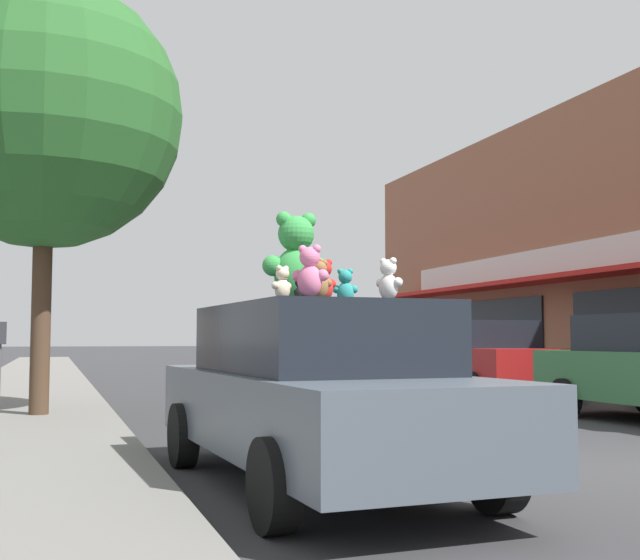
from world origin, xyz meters
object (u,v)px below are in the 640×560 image
object	(u,v)px
teddy_bear_giant	(296,260)
teddy_bear_cream	(282,284)
teddy_bear_red	(324,281)
teddy_bear_brown	(319,280)
teddy_bear_blue	(300,291)
teddy_bear_white	(389,280)
teddy_bear_black	(300,290)
teddy_bear_pink	(310,272)
teddy_bear_teal	(345,287)
street_tree	(46,114)
parked_car_far_right	(480,359)
plush_art_car	(316,391)

from	to	relation	value
teddy_bear_giant	teddy_bear_cream	bearing A→B (deg)	63.62
teddy_bear_red	teddy_bear_brown	xyz separation A→B (m)	(-0.11, -0.24, -0.02)
teddy_bear_blue	teddy_bear_white	size ratio (longest dim) A/B	1.01
teddy_bear_cream	teddy_bear_red	world-z (taller)	teddy_bear_red
teddy_bear_cream	teddy_bear_black	world-z (taller)	teddy_bear_cream
teddy_bear_blue	teddy_bear_pink	distance (m)	1.94
teddy_bear_blue	teddy_bear_teal	bearing A→B (deg)	51.20
teddy_bear_pink	teddy_bear_black	bearing A→B (deg)	-65.41
teddy_bear_red	teddy_bear_cream	bearing A→B (deg)	-20.16
teddy_bear_giant	teddy_bear_teal	bearing A→B (deg)	136.36
teddy_bear_cream	teddy_bear_teal	bearing A→B (deg)	-175.03
teddy_bear_brown	teddy_bear_white	world-z (taller)	teddy_bear_white
teddy_bear_black	teddy_bear_pink	world-z (taller)	teddy_bear_pink
teddy_bear_teal	teddy_bear_pink	distance (m)	1.14
teddy_bear_teal	street_tree	xyz separation A→B (m)	(-2.53, 6.13, 2.92)
teddy_bear_giant	parked_car_far_right	size ratio (longest dim) A/B	0.19
teddy_bear_teal	teddy_bear_red	xyz separation A→B (m)	(-0.37, -0.51, 0.01)
teddy_bear_teal	teddy_bear_blue	xyz separation A→B (m)	(-0.13, 0.92, 0.01)
teddy_bear_red	teddy_bear_brown	size ratio (longest dim) A/B	1.11
teddy_bear_giant	parked_car_far_right	distance (m)	10.75
parked_car_far_right	teddy_bear_brown	bearing A→B (deg)	-125.42
teddy_bear_brown	teddy_bear_pink	size ratio (longest dim) A/B	0.79
teddy_bear_white	teddy_bear_pink	xyz separation A→B (m)	(-0.71, -0.23, 0.02)
teddy_bear_black	teddy_bear_pink	xyz separation A→B (m)	(-0.17, -0.80, 0.08)
teddy_bear_teal	teddy_bear_black	bearing A→B (deg)	36.90
teddy_bear_cream	street_tree	world-z (taller)	street_tree
plush_art_car	teddy_bear_pink	size ratio (longest dim) A/B	12.52
teddy_bear_white	street_tree	world-z (taller)	street_tree
teddy_bear_pink	teddy_bear_teal	bearing A→B (deg)	-86.35
teddy_bear_teal	street_tree	bearing A→B (deg)	-50.09
teddy_bear_cream	teddy_bear_giant	bearing A→B (deg)	-143.47
teddy_bear_teal	teddy_bear_cream	xyz separation A→B (m)	(-0.69, -0.48, -0.02)
teddy_bear_giant	teddy_bear_red	bearing A→B (deg)	86.07
teddy_bear_teal	teddy_bear_cream	size ratio (longest dim) A/B	1.14
teddy_bear_white	parked_car_far_right	size ratio (longest dim) A/B	0.07
teddy_bear_teal	parked_car_far_right	size ratio (longest dim) A/B	0.07
plush_art_car	teddy_bear_black	size ratio (longest dim) A/B	22.11
teddy_bear_black	teddy_bear_giant	bearing A→B (deg)	-34.90
teddy_bear_teal	teddy_bear_black	size ratio (longest dim) A/B	1.43
teddy_bear_brown	teddy_bear_white	xyz separation A→B (m)	(0.57, 0.01, 0.02)
teddy_bear_giant	teddy_bear_brown	distance (m)	1.08
teddy_bear_brown	teddy_bear_white	size ratio (longest dim) A/B	0.90
teddy_bear_brown	street_tree	bearing A→B (deg)	-80.50
teddy_bear_giant	teddy_bear_black	xyz separation A→B (m)	(-0.10, -0.46, -0.29)
teddy_bear_giant	teddy_bear_cream	xyz separation A→B (m)	(-0.34, -0.79, -0.26)
teddy_bear_giant	teddy_bear_white	distance (m)	1.15
teddy_bear_blue	teddy_bear_black	xyz separation A→B (m)	(-0.33, -1.08, -0.06)
street_tree	teddy_bear_brown	bearing A→B (deg)	-73.40
teddy_bear_teal	teddy_bear_blue	bearing A→B (deg)	-64.64
teddy_bear_black	parked_car_far_right	size ratio (longest dim) A/B	0.05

